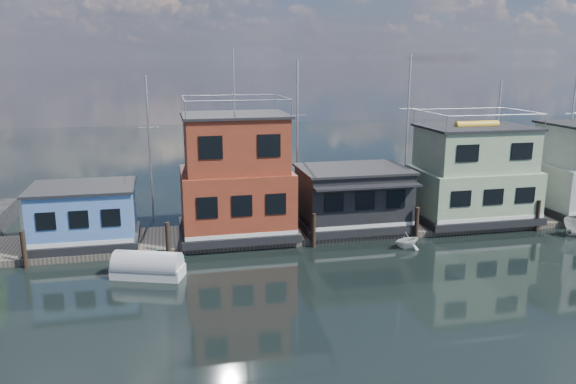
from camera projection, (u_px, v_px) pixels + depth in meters
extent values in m
plane|color=black|center=(439.00, 301.00, 27.69)|extent=(160.00, 160.00, 0.00)
cube|color=#595147|center=(359.00, 227.00, 39.05)|extent=(48.00, 5.00, 0.40)
cube|color=black|center=(87.00, 239.00, 35.19)|extent=(6.40, 4.90, 0.50)
cube|color=#5481CB|center=(84.00, 212.00, 34.79)|extent=(6.00, 4.50, 3.00)
cube|color=black|center=(82.00, 187.00, 34.42)|extent=(6.30, 4.80, 0.16)
cube|color=black|center=(237.00, 229.00, 37.17)|extent=(7.40, 5.90, 0.50)
cube|color=maroon|center=(236.00, 198.00, 36.68)|extent=(7.00, 5.50, 3.74)
cube|color=maroon|center=(235.00, 143.00, 35.84)|extent=(6.30, 4.95, 3.46)
cube|color=black|center=(235.00, 115.00, 35.42)|extent=(6.65, 5.23, 0.16)
cylinder|color=silver|center=(234.00, 82.00, 34.94)|extent=(0.08, 0.08, 4.00)
cube|color=black|center=(352.00, 222.00, 38.84)|extent=(7.40, 5.40, 0.50)
cube|color=black|center=(353.00, 194.00, 38.39)|extent=(7.00, 5.00, 3.40)
cube|color=black|center=(353.00, 169.00, 37.97)|extent=(7.30, 5.30, 0.16)
cube|color=black|center=(367.00, 186.00, 35.45)|extent=(7.00, 1.20, 0.12)
cube|color=black|center=(470.00, 214.00, 40.72)|extent=(8.40, 5.90, 0.50)
cube|color=#93AE84|center=(472.00, 190.00, 40.30)|extent=(8.00, 5.50, 3.12)
cube|color=#93AE84|center=(475.00, 149.00, 39.60)|extent=(7.20, 4.95, 2.88)
cube|color=black|center=(477.00, 127.00, 39.25)|extent=(7.60, 5.23, 0.16)
cylinder|color=gold|center=(477.00, 125.00, 39.21)|extent=(3.20, 0.56, 0.56)
cylinder|color=#2D2116|center=(24.00, 250.00, 31.80)|extent=(0.28, 0.28, 2.20)
cylinder|color=#2D2116|center=(168.00, 240.00, 33.47)|extent=(0.28, 0.28, 2.20)
cylinder|color=#2D2116|center=(314.00, 231.00, 35.35)|extent=(0.28, 0.28, 2.20)
cylinder|color=#2D2116|center=(417.00, 224.00, 36.80)|extent=(0.28, 0.28, 2.20)
cylinder|color=#2D2116|center=(538.00, 216.00, 38.68)|extent=(0.28, 0.28, 2.20)
cylinder|color=silver|center=(150.00, 149.00, 40.66)|extent=(0.16, 0.16, 10.50)
cylinder|color=silver|center=(148.00, 128.00, 40.29)|extent=(1.40, 0.06, 0.06)
cylinder|color=silver|center=(297.00, 138.00, 42.84)|extent=(0.16, 0.16, 11.50)
cylinder|color=silver|center=(297.00, 115.00, 42.44)|extent=(1.40, 0.06, 0.06)
cylinder|color=silver|center=(407.00, 131.00, 44.65)|extent=(0.16, 0.16, 12.00)
cylinder|color=silver|center=(408.00, 109.00, 44.24)|extent=(1.40, 0.06, 0.06)
cylinder|color=silver|center=(496.00, 141.00, 46.55)|extent=(0.16, 0.16, 10.00)
cylinder|color=silver|center=(498.00, 123.00, 46.21)|extent=(1.40, 0.06, 0.06)
cylinder|color=silver|center=(570.00, 133.00, 47.90)|extent=(0.16, 0.16, 11.00)
cylinder|color=silver|center=(573.00, 113.00, 47.51)|extent=(1.40, 0.06, 0.06)
cube|color=silver|center=(148.00, 271.00, 30.67)|extent=(4.11, 2.68, 0.64)
cylinder|color=#AAAAAF|center=(148.00, 265.00, 30.58)|extent=(3.97, 2.70, 1.56)
imported|color=teal|center=(158.00, 257.00, 32.74)|extent=(4.05, 3.34, 0.73)
imported|color=silver|center=(407.00, 240.00, 35.36)|extent=(2.44, 2.26, 1.06)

